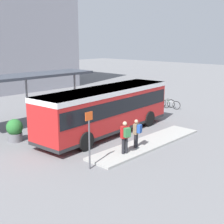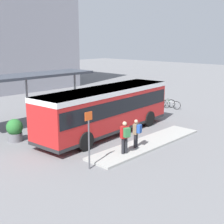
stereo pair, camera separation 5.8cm
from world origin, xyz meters
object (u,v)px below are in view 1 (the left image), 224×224
object	(u,v)px
bicycle_white	(171,104)
platform_sign	(89,138)
potted_planter_far_side	(71,115)
bicycle_green	(166,103)
bicycle_orange	(159,102)
potted_planter_near_shelter	(15,130)
pedestrian_companion	(125,135)
city_bus	(107,107)
pedestrian_waiting	(137,132)

from	to	relation	value
bicycle_white	platform_sign	distance (m)	14.80
bicycle_white	potted_planter_far_side	distance (m)	9.73
bicycle_green	bicycle_orange	distance (m)	0.79
bicycle_green	potted_planter_near_shelter	bearing A→B (deg)	77.72
potted_planter_far_side	platform_sign	world-z (taller)	platform_sign
platform_sign	bicycle_green	bearing A→B (deg)	20.27
bicycle_green	pedestrian_companion	bearing A→B (deg)	106.30
city_bus	potted_planter_near_shelter	distance (m)	5.86
city_bus	bicycle_orange	world-z (taller)	city_bus
platform_sign	potted_planter_far_side	bearing A→B (deg)	56.43
city_bus	bicycle_green	xyz separation A→B (m)	(9.64, 1.83, -1.37)
bicycle_green	potted_planter_far_side	world-z (taller)	potted_planter_far_side
bicycle_green	potted_planter_far_side	xyz separation A→B (m)	(-9.72, 1.70, 0.30)
potted_planter_far_side	bicycle_orange	bearing A→B (deg)	-5.33
city_bus	potted_planter_near_shelter	bearing A→B (deg)	145.60
bicycle_green	city_bus	bearing A→B (deg)	92.61
bicycle_orange	potted_planter_near_shelter	size ratio (longest dim) A/B	1.16
bicycle_orange	potted_planter_near_shelter	xyz separation A→B (m)	(-14.66, 0.27, 0.36)
pedestrian_waiting	bicycle_orange	size ratio (longest dim) A/B	1.01
pedestrian_companion	potted_planter_near_shelter	bearing A→B (deg)	38.46
pedestrian_waiting	pedestrian_companion	world-z (taller)	pedestrian_companion
bicycle_orange	platform_sign	world-z (taller)	platform_sign
pedestrian_waiting	potted_planter_near_shelter	xyz separation A→B (m)	(-3.91, 6.30, -0.34)
pedestrian_companion	pedestrian_waiting	bearing A→B (deg)	-65.96
bicycle_white	bicycle_orange	bearing A→B (deg)	-19.01
pedestrian_waiting	pedestrian_companion	distance (m)	1.20
pedestrian_companion	potted_planter_far_side	xyz separation A→B (m)	(2.19, 7.10, -0.44)
potted_planter_near_shelter	pedestrian_companion	bearing A→B (deg)	-67.15
pedestrian_companion	potted_planter_near_shelter	world-z (taller)	pedestrian_companion
bicycle_green	potted_planter_near_shelter	distance (m)	14.68
bicycle_green	potted_planter_far_side	size ratio (longest dim) A/B	1.33
pedestrian_waiting	potted_planter_near_shelter	bearing A→B (deg)	18.33
pedestrian_companion	platform_sign	world-z (taller)	platform_sign
pedestrian_companion	bicycle_green	distance (m)	13.10
pedestrian_waiting	bicycle_white	size ratio (longest dim) A/B	0.92
pedestrian_waiting	city_bus	bearing A→B (deg)	-31.15
bicycle_green	potted_planter_far_side	distance (m)	9.87
city_bus	potted_planter_near_shelter	world-z (taller)	city_bus
pedestrian_companion	bicycle_orange	size ratio (longest dim) A/B	1.10
bicycle_white	bicycle_green	distance (m)	0.85
bicycle_orange	bicycle_white	bearing A→B (deg)	167.22
bicycle_white	platform_sign	xyz separation A→B (m)	(-14.05, -4.52, 1.18)
pedestrian_companion	bicycle_orange	bearing A→B (deg)	-46.95
pedestrian_companion	bicycle_white	distance (m)	12.50
bicycle_white	potted_planter_near_shelter	distance (m)	14.44
city_bus	bicycle_white	xyz separation A→B (m)	(9.32, 1.04, -1.38)
city_bus	pedestrian_waiting	size ratio (longest dim) A/B	6.61
city_bus	potted_planter_far_side	size ratio (longest dim) A/B	7.97
pedestrian_companion	potted_planter_far_side	bearing A→B (deg)	-1.53
bicycle_orange	potted_planter_far_side	bearing A→B (deg)	84.19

